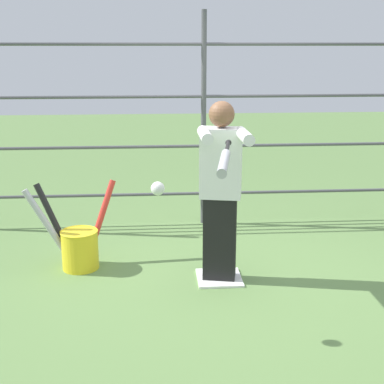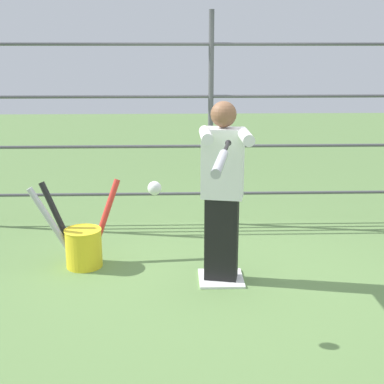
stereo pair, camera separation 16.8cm
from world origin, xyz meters
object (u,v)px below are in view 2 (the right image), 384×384
at_px(softball_in_flight, 155,188).
at_px(bat_bucket, 82,243).
at_px(batter, 223,188).
at_px(baseball_bat_swinging, 221,160).

xyz_separation_m(softball_in_flight, bat_bucket, (0.76, -1.27, -0.88)).
relative_size(batter, baseball_bat_swinging, 1.83).
distance_m(batter, baseball_bat_swinging, 1.04).
bearing_deg(softball_in_flight, baseball_bat_swinging, 174.65).
relative_size(softball_in_flight, bat_bucket, 0.11).
distance_m(batter, bat_bucket, 1.50).
xyz_separation_m(batter, bat_bucket, (1.31, -0.37, -0.64)).
bearing_deg(softball_in_flight, batter, -121.68).
bearing_deg(bat_bucket, baseball_bat_swinging, 132.72).
xyz_separation_m(baseball_bat_swinging, bat_bucket, (1.21, -1.31, -1.08)).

